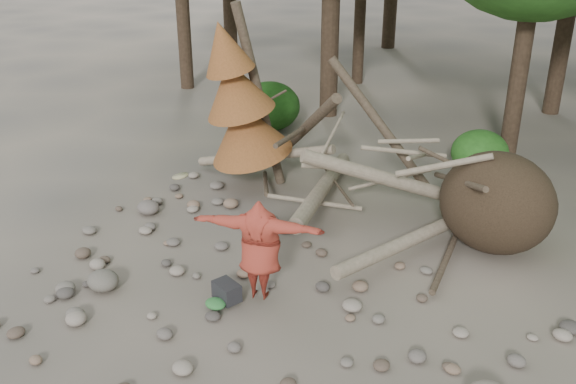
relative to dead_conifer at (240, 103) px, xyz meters
The scene contains 11 objects.
ground 5.05m from the dead_conifer, 47.26° to the right, with size 120.00×120.00×0.00m, color #514C44.
deadfall_pile 5.33m from the dead_conifer, ahead, with size 8.55×5.24×3.30m.
dead_conifer is the anchor object (origin of this frame).
bush_left 4.72m from the dead_conifer, 121.92° to the left, with size 1.80×1.80×1.44m, color #1E4E14.
bush_mid 6.11m from the dead_conifer, 48.52° to the left, with size 1.40×1.40×1.12m, color #28631C.
frisbee_thrower 4.79m from the dead_conifer, 43.76° to the right, with size 2.72×1.44×1.99m.
backpack 5.10m from the dead_conifer, 50.73° to the right, with size 0.47×0.31×0.31m, color black.
cloth_green 5.34m from the dead_conifer, 52.73° to the right, with size 0.37×0.31×0.14m, color #2A6B2F.
cloth_orange 4.85m from the dead_conifer, 50.30° to the right, with size 0.31×0.26×0.11m, color #C25E21.
boulder_front_left 5.18m from the dead_conifer, 77.82° to the right, with size 0.58×0.52×0.35m, color #635D52.
boulder_mid_left 3.06m from the dead_conifer, 107.98° to the right, with size 0.50×0.45×0.30m, color #655C55.
Camera 1 is at (6.39, -6.77, 6.14)m, focal length 40.00 mm.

